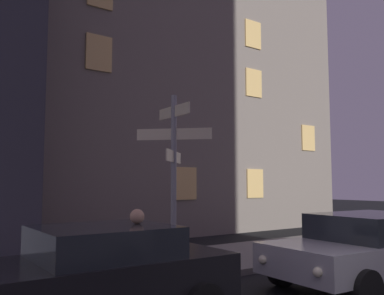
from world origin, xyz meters
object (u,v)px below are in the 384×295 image
object	(u,v)px
car_far_trailing	(370,247)
cyclist	(140,268)
signpost	(174,166)
car_near_left	(88,275)

from	to	relation	value
car_far_trailing	cyclist	world-z (taller)	cyclist
signpost	car_near_left	size ratio (longest dim) A/B	0.88
car_near_left	cyclist	size ratio (longest dim) A/B	2.34
signpost	car_far_trailing	size ratio (longest dim) A/B	0.82
signpost	car_near_left	bearing A→B (deg)	-144.58
signpost	car_far_trailing	xyz separation A→B (m)	(2.93, -2.62, -1.62)
signpost	car_near_left	xyz separation A→B (m)	(-2.54, -1.80, -1.62)
cyclist	car_far_trailing	bearing A→B (deg)	-10.29
signpost	car_far_trailing	distance (m)	4.25
cyclist	signpost	bearing A→B (deg)	45.67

